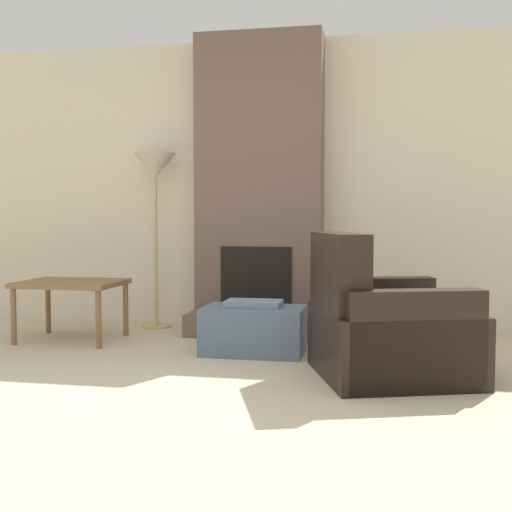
% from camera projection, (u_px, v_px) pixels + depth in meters
% --- Properties ---
extents(ground_plane, '(24.00, 24.00, 0.00)m').
position_uv_depth(ground_plane, '(165.00, 417.00, 3.23)').
color(ground_plane, beige).
extents(wall_back, '(6.90, 0.06, 2.60)m').
position_uv_depth(wall_back, '(264.00, 185.00, 5.86)').
color(wall_back, beige).
rests_on(wall_back, ground_plane).
extents(fireplace, '(1.11, 0.70, 2.60)m').
position_uv_depth(fireplace, '(259.00, 194.00, 5.65)').
color(fireplace, brown).
rests_on(fireplace, ground_plane).
extents(ottoman, '(0.74, 0.45, 0.39)m').
position_uv_depth(ottoman, '(254.00, 329.00, 4.72)').
color(ottoman, slate).
rests_on(ottoman, ground_plane).
extents(armchair, '(1.14, 1.13, 0.91)m').
position_uv_depth(armchair, '(381.00, 332.00, 4.02)').
color(armchair, black).
rests_on(armchair, ground_plane).
extents(side_table, '(0.79, 0.61, 0.49)m').
position_uv_depth(side_table, '(71.00, 288.00, 5.21)').
color(side_table, brown).
rests_on(side_table, ground_plane).
extents(floor_lamp_left, '(0.37, 0.37, 1.58)m').
position_uv_depth(floor_lamp_left, '(155.00, 175.00, 5.77)').
color(floor_lamp_left, tan).
rests_on(floor_lamp_left, ground_plane).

